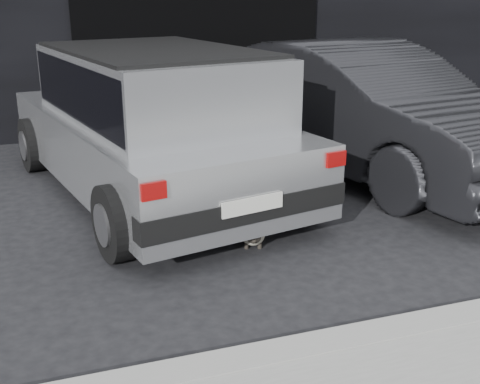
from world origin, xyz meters
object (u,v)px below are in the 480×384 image
object	(u,v)px
silver_hatchback	(152,116)
cat_siamese	(253,233)
second_car	(360,108)
cat_white	(211,223)

from	to	relation	value
silver_hatchback	cat_siamese	size ratio (longest dim) A/B	6.92
silver_hatchback	cat_siamese	distance (m)	1.99
second_car	cat_white	xyz separation A→B (m)	(-2.45, -1.57, -0.65)
silver_hatchback	cat_white	bearing A→B (deg)	-92.94
silver_hatchback	second_car	distance (m)	2.68
second_car	silver_hatchback	bearing A→B (deg)	167.55
cat_siamese	cat_white	bearing A→B (deg)	-17.99
cat_white	cat_siamese	bearing A→B (deg)	50.98
second_car	cat_siamese	xyz separation A→B (m)	(-2.11, -1.81, -0.70)
cat_siamese	silver_hatchback	bearing A→B (deg)	-54.62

